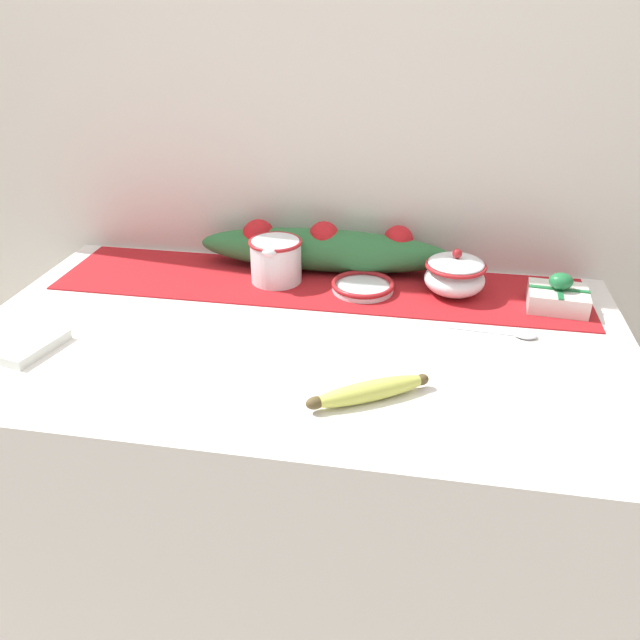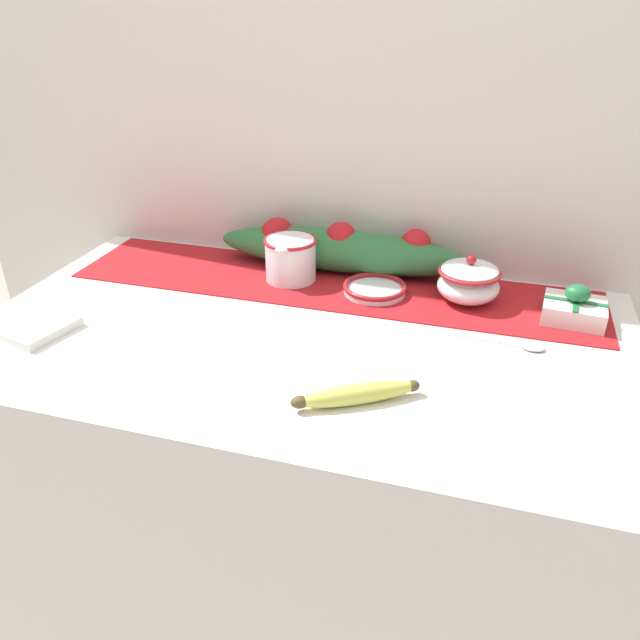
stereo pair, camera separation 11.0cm
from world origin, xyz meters
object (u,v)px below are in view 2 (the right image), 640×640
(napkin_stack, at_px, (35,327))
(sugar_bowl, at_px, (469,281))
(cream_pitcher, at_px, (291,257))
(spoon, at_px, (527,346))
(banana, at_px, (356,394))
(small_dish, at_px, (375,288))
(gift_box, at_px, (574,309))

(napkin_stack, bearing_deg, sugar_bowl, 24.87)
(cream_pitcher, relative_size, spoon, 0.79)
(banana, height_order, napkin_stack, banana)
(sugar_bowl, bearing_deg, napkin_stack, -155.13)
(sugar_bowl, relative_size, napkin_stack, 1.02)
(small_dish, height_order, banana, banana)
(cream_pitcher, xyz_separation_m, napkin_stack, (-0.39, -0.36, -0.04))
(banana, relative_size, gift_box, 1.55)
(sugar_bowl, distance_m, spoon, 0.20)
(gift_box, bearing_deg, small_dish, 178.42)
(cream_pitcher, height_order, spoon, cream_pitcher)
(small_dish, bearing_deg, banana, -82.13)
(banana, bearing_deg, small_dish, 97.87)
(small_dish, distance_m, gift_box, 0.39)
(small_dish, bearing_deg, cream_pitcher, 174.34)
(cream_pitcher, xyz_separation_m, spoon, (0.50, -0.16, -0.05))
(small_dish, relative_size, gift_box, 1.10)
(cream_pitcher, height_order, small_dish, cream_pitcher)
(cream_pitcher, xyz_separation_m, small_dish, (0.19, -0.02, -0.04))
(banana, xyz_separation_m, spoon, (0.25, 0.25, -0.01))
(small_dish, height_order, gift_box, gift_box)
(small_dish, distance_m, banana, 0.39)
(spoon, bearing_deg, banana, -131.08)
(spoon, xyz_separation_m, gift_box, (0.08, 0.13, 0.02))
(small_dish, relative_size, spoon, 0.79)
(spoon, bearing_deg, sugar_bowl, 131.64)
(banana, distance_m, spoon, 0.36)
(sugar_bowl, distance_m, small_dish, 0.19)
(banana, distance_m, napkin_stack, 0.63)
(spoon, relative_size, gift_box, 1.38)
(napkin_stack, xyz_separation_m, gift_box, (0.97, 0.33, 0.02))
(cream_pitcher, height_order, sugar_bowl, sugar_bowl)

